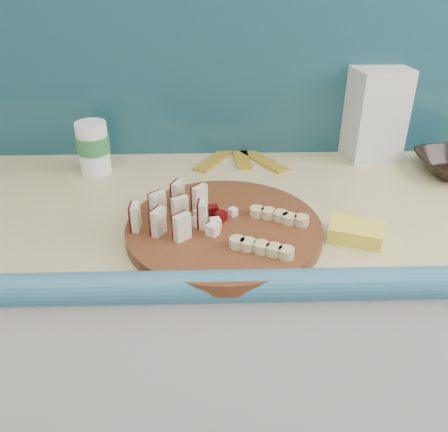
% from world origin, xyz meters
% --- Properties ---
extents(kitchen_counter, '(2.20, 0.63, 0.91)m').
position_xyz_m(kitchen_counter, '(0.10, 1.50, 0.46)').
color(kitchen_counter, white).
rests_on(kitchen_counter, ground).
extents(backsplash, '(2.20, 0.02, 0.50)m').
position_xyz_m(backsplash, '(0.10, 1.79, 1.16)').
color(backsplash, teal).
rests_on(backsplash, kitchen_counter).
extents(cutting_board, '(0.52, 0.52, 0.02)m').
position_xyz_m(cutting_board, '(0.08, 1.37, 0.92)').
color(cutting_board, '#4C2A10').
rests_on(cutting_board, kitchen_counter).
extents(apple_wedges, '(0.16, 0.17, 0.05)m').
position_xyz_m(apple_wedges, '(-0.02, 1.38, 0.96)').
color(apple_wedges, beige).
rests_on(apple_wedges, cutting_board).
extents(apple_chunks, '(0.06, 0.06, 0.02)m').
position_xyz_m(apple_chunks, '(0.06, 1.37, 0.94)').
color(apple_chunks, '#F8E9C6').
rests_on(apple_chunks, cutting_board).
extents(banana_slices, '(0.16, 0.18, 0.02)m').
position_xyz_m(banana_slices, '(0.17, 1.33, 0.94)').
color(banana_slices, '#CCBD7C').
rests_on(banana_slices, cutting_board).
extents(flour_bag, '(0.16, 0.13, 0.24)m').
position_xyz_m(flour_bag, '(0.48, 1.74, 1.03)').
color(flour_bag, silver).
rests_on(flour_bag, kitchen_counter).
extents(canister, '(0.08, 0.08, 0.13)m').
position_xyz_m(canister, '(-0.23, 1.67, 0.98)').
color(canister, white).
rests_on(canister, kitchen_counter).
extents(sponge, '(0.12, 0.11, 0.03)m').
position_xyz_m(sponge, '(0.34, 1.35, 0.93)').
color(sponge, yellow).
rests_on(sponge, kitchen_counter).
extents(banana_peel, '(0.25, 0.21, 0.01)m').
position_xyz_m(banana_peel, '(0.13, 1.74, 0.91)').
color(banana_peel, gold).
rests_on(banana_peel, kitchen_counter).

